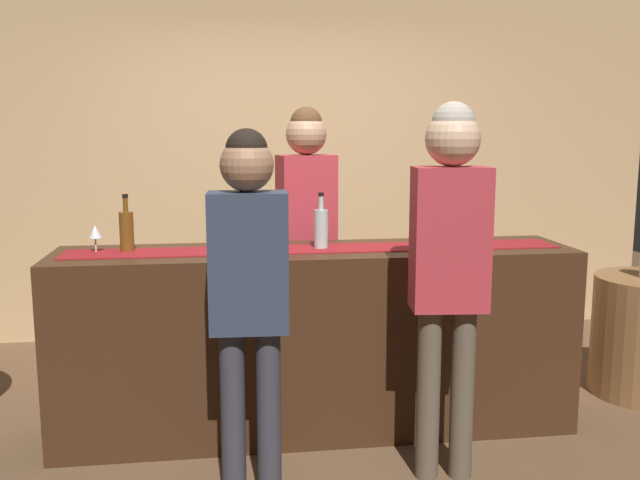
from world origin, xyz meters
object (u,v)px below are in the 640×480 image
object	(u,v)px
wine_bottle_clear	(321,228)
customer_sipping	(450,250)
wine_glass_near_customer	(95,233)
wine_glass_far_end	(476,226)
customer_browsing	(249,276)
wine_glass_mid_counter	(250,229)
wine_bottle_amber	(127,230)
bartender	(306,217)

from	to	relation	value
wine_bottle_clear	customer_sipping	world-z (taller)	customer_sipping
wine_glass_near_customer	wine_bottle_clear	bearing A→B (deg)	-2.11
wine_glass_far_end	customer_browsing	size ratio (longest dim) A/B	0.09
wine_glass_mid_counter	wine_glass_near_customer	bearing A→B (deg)	-179.74
customer_browsing	wine_bottle_amber	bearing A→B (deg)	132.23
wine_bottle_amber	customer_browsing	size ratio (longest dim) A/B	0.18
wine_bottle_clear	wine_bottle_amber	xyz separation A→B (m)	(-1.02, 0.05, 0.00)
wine_glass_far_end	wine_bottle_clear	bearing A→B (deg)	-179.67
wine_bottle_clear	bartender	xyz separation A→B (m)	(-0.01, 0.57, -0.01)
customer_sipping	customer_browsing	xyz separation A→B (m)	(-0.91, -0.03, -0.09)
customer_sipping	wine_glass_far_end	bearing A→B (deg)	66.11
wine_bottle_amber	customer_browsing	distance (m)	0.96
wine_bottle_amber	wine_glass_near_customer	bearing A→B (deg)	-175.74
customer_sipping	wine_bottle_amber	bearing A→B (deg)	160.80
wine_glass_far_end	wine_glass_mid_counter	bearing A→B (deg)	178.07
wine_bottle_clear	wine_glass_far_end	xyz separation A→B (m)	(0.87, 0.01, -0.01)
wine_bottle_clear	wine_glass_mid_counter	bearing A→B (deg)	172.86
wine_glass_near_customer	customer_browsing	xyz separation A→B (m)	(0.76, -0.72, -0.10)
customer_sipping	customer_browsing	size ratio (longest dim) A/B	1.07
wine_bottle_amber	wine_glass_far_end	distance (m)	1.89
wine_bottle_amber	bartender	xyz separation A→B (m)	(1.01, 0.51, -0.01)
wine_glass_far_end	customer_browsing	world-z (taller)	customer_browsing
wine_glass_near_customer	customer_browsing	world-z (taller)	customer_browsing
wine_glass_mid_counter	customer_browsing	xyz separation A→B (m)	(-0.04, -0.73, -0.10)
wine_glass_mid_counter	bartender	world-z (taller)	bartender
wine_glass_near_customer	wine_glass_mid_counter	size ratio (longest dim) A/B	1.00
wine_bottle_amber	wine_glass_mid_counter	xyz separation A→B (m)	(0.64, -0.01, -0.01)
bartender	customer_sipping	world-z (taller)	bartender
wine_glass_near_customer	wine_glass_mid_counter	bearing A→B (deg)	0.26
wine_glass_far_end	bartender	distance (m)	1.04
bartender	customer_sipping	size ratio (longest dim) A/B	1.01
wine_glass_mid_counter	wine_glass_far_end	distance (m)	1.24
wine_bottle_clear	wine_glass_far_end	world-z (taller)	wine_bottle_clear
wine_glass_mid_counter	customer_sipping	bearing A→B (deg)	-38.59
wine_glass_far_end	bartender	xyz separation A→B (m)	(-0.88, 0.56, -0.00)
wine_bottle_amber	wine_glass_near_customer	distance (m)	0.16
bartender	customer_browsing	distance (m)	1.32
wine_glass_near_customer	bartender	xyz separation A→B (m)	(1.16, 0.52, -0.00)
wine_bottle_clear	wine_bottle_amber	bearing A→B (deg)	176.91
wine_bottle_amber	wine_glass_mid_counter	distance (m)	0.64
wine_glass_far_end	bartender	size ratio (longest dim) A/B	0.08
wine_bottle_clear	customer_browsing	world-z (taller)	customer_browsing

